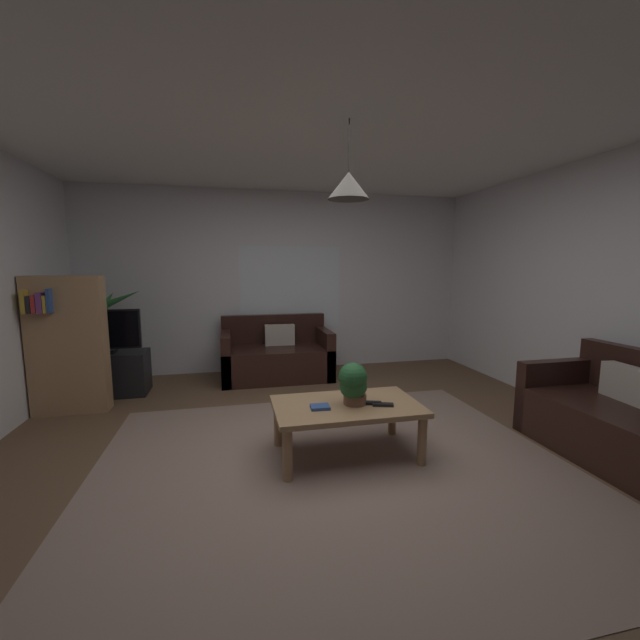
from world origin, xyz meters
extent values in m
cube|color=brown|center=(0.00, 0.00, -0.01)|extent=(5.40, 5.59, 0.02)
cube|color=gray|center=(0.00, -0.20, 0.00)|extent=(3.51, 3.08, 0.01)
cube|color=silver|center=(0.00, 2.83, 1.27)|extent=(5.52, 0.06, 2.54)
cube|color=silver|center=(2.73, 0.00, 1.27)|extent=(0.06, 5.59, 2.54)
cube|color=white|center=(0.00, 0.00, 2.55)|extent=(5.40, 5.59, 0.02)
cube|color=white|center=(0.13, 2.79, 1.18)|extent=(1.44, 0.01, 1.17)
cube|color=black|center=(-0.14, 2.30, 0.21)|extent=(1.43, 0.80, 0.42)
cube|color=black|center=(-0.14, 2.64, 0.62)|extent=(1.43, 0.12, 0.40)
cube|color=black|center=(-0.80, 2.30, 0.32)|extent=(0.12, 0.80, 0.64)
cube|color=black|center=(0.51, 2.30, 0.32)|extent=(0.12, 0.80, 0.64)
cube|color=#B7AD9E|center=(-0.08, 2.46, 0.56)|extent=(0.40, 0.13, 0.28)
cube|color=black|center=(2.20, -0.52, 0.21)|extent=(0.80, 1.36, 0.42)
cube|color=black|center=(2.20, 0.09, 0.32)|extent=(0.80, 0.12, 0.64)
cube|color=#B7AD9E|center=(2.36, -0.41, 0.56)|extent=(0.16, 0.41, 0.28)
cube|color=#A87F56|center=(0.15, 0.00, 0.40)|extent=(1.14, 0.69, 0.04)
cylinder|color=#A87F56|center=(-0.36, -0.28, 0.19)|extent=(0.07, 0.07, 0.38)
cylinder|color=#A87F56|center=(0.66, -0.28, 0.19)|extent=(0.07, 0.07, 0.38)
cylinder|color=#A87F56|center=(-0.36, 0.28, 0.19)|extent=(0.07, 0.07, 0.38)
cylinder|color=#A87F56|center=(0.66, 0.28, 0.19)|extent=(0.07, 0.07, 0.38)
cube|color=#2D4C8C|center=(-0.08, -0.05, 0.43)|extent=(0.15, 0.12, 0.02)
cube|color=black|center=(0.33, -0.05, 0.43)|extent=(0.17, 0.09, 0.02)
cube|color=black|center=(0.41, -0.11, 0.43)|extent=(0.17, 0.09, 0.02)
cylinder|color=brown|center=(0.21, -0.01, 0.46)|extent=(0.18, 0.18, 0.08)
sphere|color=#235B2D|center=(0.19, -0.03, 0.58)|extent=(0.22, 0.22, 0.22)
sphere|color=#235B2D|center=(0.18, -0.04, 0.65)|extent=(0.22, 0.22, 0.22)
cube|color=black|center=(-2.15, 2.05, 0.25)|extent=(0.90, 0.44, 0.50)
cube|color=black|center=(-2.15, 2.03, 0.78)|extent=(0.81, 0.05, 0.45)
cube|color=black|center=(-2.15, 2.00, 0.78)|extent=(0.77, 0.00, 0.41)
cube|color=black|center=(-2.15, 2.03, 0.52)|extent=(0.24, 0.16, 0.04)
cylinder|color=beige|center=(-2.29, 2.49, 0.15)|extent=(0.32, 0.32, 0.30)
cylinder|color=brown|center=(-2.29, 2.49, 0.65)|extent=(0.05, 0.05, 0.69)
cone|color=#2D6B33|center=(-2.06, 2.49, 1.09)|extent=(0.50, 0.10, 0.28)
cone|color=#2D6B33|center=(-2.25, 2.65, 1.07)|extent=(0.17, 0.36, 0.27)
cone|color=#2D6B33|center=(-2.46, 2.63, 1.06)|extent=(0.38, 0.40, 0.29)
cone|color=#2D6B33|center=(-2.47, 2.39, 1.13)|extent=(0.43, 0.32, 0.38)
cone|color=#2D6B33|center=(-2.21, 2.30, 1.10)|extent=(0.22, 0.45, 0.34)
cube|color=#A87F56|center=(-2.33, 1.52, 0.70)|extent=(0.70, 0.22, 1.40)
cube|color=gold|center=(-2.61, 1.40, 1.16)|extent=(0.04, 0.16, 0.22)
cube|color=black|center=(-2.57, 1.40, 1.13)|extent=(0.03, 0.16, 0.16)
cube|color=#B22D2D|center=(-2.53, 1.40, 1.14)|extent=(0.04, 0.16, 0.17)
cube|color=#72387F|center=(-2.48, 1.40, 1.15)|extent=(0.05, 0.16, 0.19)
cube|color=gold|center=(-2.44, 1.40, 1.13)|extent=(0.03, 0.16, 0.17)
cube|color=#2D4C8C|center=(-2.40, 1.40, 1.17)|extent=(0.03, 0.16, 0.23)
cylinder|color=black|center=(0.15, 0.00, 2.35)|extent=(0.01, 0.01, 0.37)
cone|color=#4C4742|center=(0.15, 0.00, 2.07)|extent=(0.31, 0.31, 0.19)
camera|label=1|loc=(-0.72, -2.87, 1.49)|focal=22.23mm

